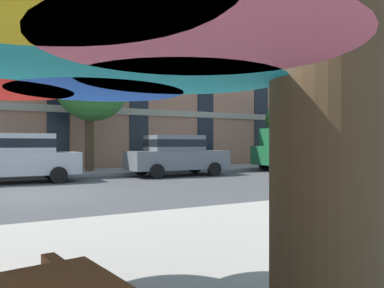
# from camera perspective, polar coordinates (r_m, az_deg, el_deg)

# --- Properties ---
(ground_plane) EXTENTS (120.00, 120.00, 0.00)m
(ground_plane) POSITION_cam_1_polar(r_m,az_deg,el_deg) (11.44, -23.10, -7.08)
(ground_plane) COLOR #424244
(sidewalk_far) EXTENTS (56.00, 3.60, 0.12)m
(sidewalk_far) POSITION_cam_1_polar(r_m,az_deg,el_deg) (18.18, -25.13, -4.23)
(sidewalk_far) COLOR gray
(sidewalk_far) RESTS_ON ground
(apartment_building) EXTENTS (43.59, 12.08, 12.80)m
(apartment_building) POSITION_cam_1_polar(r_m,az_deg,el_deg) (26.77, -26.20, 10.79)
(apartment_building) COLOR #A87056
(apartment_building) RESTS_ON ground
(sedan_silver) EXTENTS (4.40, 1.98, 1.78)m
(sedan_silver) POSITION_cam_1_polar(r_m,az_deg,el_deg) (15.04, -24.84, -1.73)
(sedan_silver) COLOR #A8AAB2
(sedan_silver) RESTS_ON ground
(sedan_gray) EXTENTS (4.40, 1.98, 1.78)m
(sedan_gray) POSITION_cam_1_polar(r_m,az_deg,el_deg) (16.72, -2.35, -1.54)
(sedan_gray) COLOR slate
(sedan_gray) RESTS_ON ground
(pickup_green) EXTENTS (5.10, 2.12, 2.20)m
(pickup_green) POSITION_cam_1_polar(r_m,az_deg,el_deg) (20.83, 15.40, -1.01)
(pickup_green) COLOR #195933
(pickup_green) RESTS_ON ground
(street_tree_middle) EXTENTS (3.44, 3.44, 5.92)m
(street_tree_middle) POSITION_cam_1_polar(r_m,az_deg,el_deg) (18.58, -14.93, 8.14)
(street_tree_middle) COLOR #4C3823
(street_tree_middle) RESTS_ON ground
(street_tree_right) EXTENTS (2.20, 2.00, 4.11)m
(street_tree_right) POSITION_cam_1_polar(r_m,az_deg,el_deg) (23.96, 13.27, 3.98)
(street_tree_right) COLOR #4C3823
(street_tree_right) RESTS_ON ground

